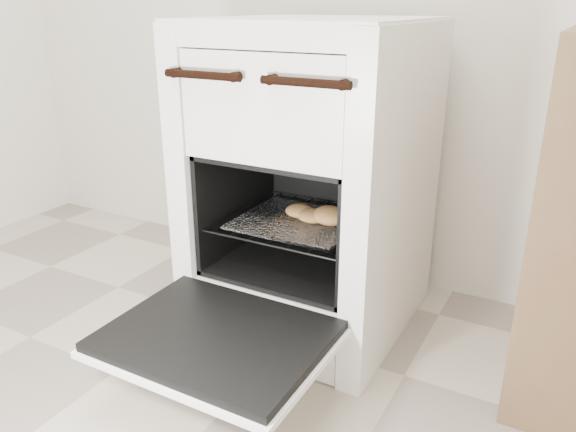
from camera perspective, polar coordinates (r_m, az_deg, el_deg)
name	(u,v)px	position (r m, az deg, el deg)	size (l,w,h in m)	color
stove	(311,185)	(1.58, 2.39, 3.12)	(0.56, 0.62, 0.86)	white
oven_door	(217,339)	(1.31, -7.25, -12.26)	(0.50, 0.39, 0.04)	black
oven_rack	(301,221)	(1.56, 1.32, -0.52)	(0.41, 0.39, 0.01)	black
foil_sheet	(298,221)	(1.54, 1.00, -0.55)	(0.32, 0.28, 0.01)	white
baked_rolls	(319,214)	(1.53, 3.13, 0.19)	(0.22, 0.14, 0.05)	tan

